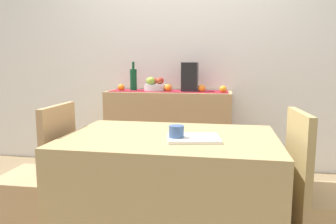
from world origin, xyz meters
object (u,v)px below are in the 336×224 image
object	(u,v)px
dining_table	(170,196)
open_book	(194,138)
coffee_cup	(176,133)
coffee_maker	(190,77)
chair_near_window	(38,202)
fruit_bowl	(156,87)
sideboard_console	(169,132)
wine_bottle	(133,79)

from	to	relation	value
dining_table	open_book	xyz separation A→B (m)	(0.14, -0.09, 0.38)
dining_table	coffee_cup	distance (m)	0.43
dining_table	coffee_maker	bearing A→B (deg)	92.25
open_book	chair_near_window	xyz separation A→B (m)	(-1.01, 0.09, -0.48)
dining_table	open_book	distance (m)	0.41
open_book	fruit_bowl	bearing A→B (deg)	98.21
chair_near_window	dining_table	bearing A→B (deg)	-0.01
coffee_cup	chair_near_window	distance (m)	1.06
coffee_maker	chair_near_window	distance (m)	1.87
sideboard_console	fruit_bowl	bearing A→B (deg)	180.00
fruit_bowl	wine_bottle	distance (m)	0.25
coffee_maker	coffee_cup	size ratio (longest dim) A/B	3.60
fruit_bowl	dining_table	xyz separation A→B (m)	(0.42, -1.52, -0.53)
coffee_maker	open_book	xyz separation A→B (m)	(0.20, -1.60, -0.26)
fruit_bowl	open_book	xyz separation A→B (m)	(0.56, -1.60, -0.15)
fruit_bowl	coffee_maker	size ratio (longest dim) A/B	0.80
wine_bottle	open_book	distance (m)	1.81
wine_bottle	dining_table	distance (m)	1.76
fruit_bowl	open_book	size ratio (longest dim) A/B	0.85
coffee_maker	dining_table	distance (m)	1.65
wine_bottle	chair_near_window	size ratio (longest dim) A/B	0.34
sideboard_console	open_book	bearing A→B (deg)	-75.31
fruit_bowl	coffee_maker	bearing A→B (deg)	0.00
fruit_bowl	coffee_cup	xyz separation A→B (m)	(0.47, -1.63, -0.12)
wine_bottle	dining_table	world-z (taller)	wine_bottle
dining_table	coffee_cup	bearing A→B (deg)	-66.02
sideboard_console	dining_table	world-z (taller)	sideboard_console
sideboard_console	chair_near_window	size ratio (longest dim) A/B	1.44
wine_bottle	dining_table	bearing A→B (deg)	-66.56
sideboard_console	wine_bottle	distance (m)	0.67
wine_bottle	chair_near_window	world-z (taller)	wine_bottle
open_book	chair_near_window	world-z (taller)	chair_near_window
fruit_bowl	wine_bottle	size ratio (longest dim) A/B	0.79
sideboard_console	dining_table	size ratio (longest dim) A/B	1.07
open_book	chair_near_window	distance (m)	1.12
wine_bottle	coffee_cup	world-z (taller)	wine_bottle
dining_table	open_book	size ratio (longest dim) A/B	4.32
sideboard_console	coffee_cup	world-z (taller)	sideboard_console
sideboard_console	coffee_maker	world-z (taller)	coffee_maker
fruit_bowl	coffee_maker	distance (m)	0.38
sideboard_console	coffee_cup	distance (m)	1.70
dining_table	open_book	world-z (taller)	open_book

